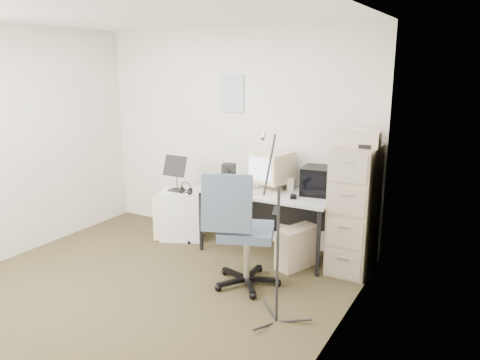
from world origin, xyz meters
The scene contains 23 objects.
floor centered at (0.00, 0.00, -0.01)m, with size 3.60×3.60×0.01m, color #332A18.
ceiling centered at (0.00, 0.00, 2.50)m, with size 3.60×3.60×0.01m, color white.
wall_back centered at (0.00, 1.80, 1.25)m, with size 3.60×0.02×2.50m, color silver.
wall_left centered at (-1.80, 0.00, 1.25)m, with size 0.02×3.60×2.50m, color silver.
wall_right centered at (1.80, 0.00, 1.25)m, with size 0.02×3.60×2.50m, color silver.
wall_calendar centered at (-0.02, 1.79, 1.75)m, with size 0.30×0.02×0.44m, color white.
filing_cabinet centered at (1.58, 1.48, 0.65)m, with size 0.40×0.60×1.30m, color #9D947B.
printer centered at (1.58, 1.50, 1.38)m, with size 0.40×0.28×0.16m, color tan.
desk centered at (0.63, 1.45, 0.36)m, with size 1.50×0.70×0.73m, color silver.
crt_monitor centered at (0.62, 1.55, 0.94)m, with size 0.37×0.39×0.41m, color tan.
crt_tv centered at (1.15, 1.59, 0.88)m, with size 0.32×0.34×0.30m, color black.
desk_speaker centered at (0.84, 1.58, 0.80)m, with size 0.07×0.07×0.13m, color beige.
keyboard centered at (0.56, 1.28, 0.74)m, with size 0.50×0.18×0.03m, color tan.
mouse centered at (0.98, 1.31, 0.75)m, with size 0.06×0.11×0.03m, color black.
radio_receiver centered at (0.09, 1.47, 0.78)m, with size 0.34×0.24×0.10m, color black.
radio_speaker centered at (0.11, 1.48, 0.90)m, with size 0.15×0.14×0.15m, color black.
papers centered at (0.36, 1.29, 0.74)m, with size 0.21×0.28×0.02m, color white.
pc_tower centered at (1.06, 1.26, 0.22)m, with size 0.21×0.46×0.43m, color tan.
office_chair centered at (0.80, 0.64, 0.57)m, with size 0.65×0.65×1.13m, color #37485B.
side_cart centered at (-0.50, 1.37, 0.30)m, with size 0.49×0.39×0.61m, color silver.
music_stand centered at (-0.52, 1.32, 0.83)m, with size 0.30×0.16×0.44m, color black.
headphones centered at (-0.35, 1.26, 0.66)m, with size 0.15×0.15×0.03m, color black.
mic_stand centered at (1.33, 0.17, 0.76)m, with size 0.02×0.02×1.52m, color black.
Camera 1 is at (2.77, -3.03, 2.08)m, focal length 35.00 mm.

